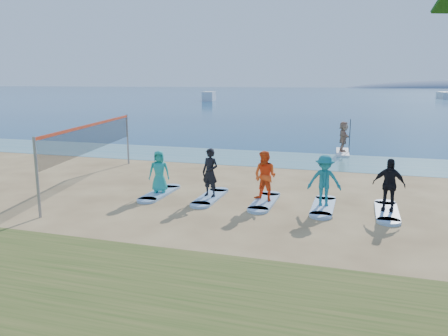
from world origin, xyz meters
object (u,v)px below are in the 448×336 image
(student_3, at_px, (324,180))
(volleyball_net, at_px, (93,138))
(surfboard_0, at_px, (160,193))
(surfboard_1, at_px, (210,197))
(student_2, at_px, (265,176))
(student_0, at_px, (159,172))
(paddleboarder, at_px, (343,136))
(paddleboard, at_px, (343,152))
(boat_offshore_b, at_px, (444,99))
(student_1, at_px, (210,173))
(boat_offshore_a, at_px, (209,101))
(surfboard_4, at_px, (387,212))
(student_4, at_px, (389,185))
(surfboard_3, at_px, (323,206))
(surfboard_2, at_px, (265,202))

(student_3, bearing_deg, volleyball_net, 166.65)
(surfboard_0, distance_m, surfboard_1, 1.98)
(surfboard_0, distance_m, student_2, 4.07)
(student_0, bearing_deg, volleyball_net, 149.62)
(student_0, height_order, surfboard_1, student_0)
(paddleboarder, relative_size, student_2, 1.01)
(volleyball_net, height_order, paddleboard, volleyball_net)
(boat_offshore_b, height_order, surfboard_1, boat_offshore_b)
(student_1, distance_m, student_3, 3.96)
(surfboard_0, bearing_deg, student_0, -90.00)
(surfboard_0, bearing_deg, student_3, -0.00)
(boat_offshore_a, xyz_separation_m, surfboard_1, (26.57, -76.10, 0.04))
(volleyball_net, relative_size, surfboard_0, 4.04)
(volleyball_net, xyz_separation_m, surfboard_4, (11.18, -0.75, -1.86))
(student_2, distance_m, student_4, 3.96)
(volleyball_net, distance_m, surfboard_3, 9.41)
(student_1, bearing_deg, volleyball_net, -171.72)
(boat_offshore_a, height_order, student_0, student_0)
(boat_offshore_a, bearing_deg, boat_offshore_b, 16.06)
(volleyball_net, distance_m, student_4, 11.25)
(volleyball_net, height_order, surfboard_0, volleyball_net)
(student_0, bearing_deg, student_2, -17.39)
(surfboard_3, relative_size, surfboard_4, 1.00)
(boat_offshore_a, distance_m, surfboard_4, 82.76)
(surfboard_3, relative_size, student_3, 1.31)
(student_3, bearing_deg, boat_offshore_b, 70.30)
(paddleboarder, relative_size, boat_offshore_a, 0.23)
(student_0, bearing_deg, paddleboard, 45.28)
(paddleboarder, distance_m, surfboard_2, 11.99)
(student_2, height_order, student_3, student_2)
(paddleboard, xyz_separation_m, surfboard_4, (1.85, -11.77, -0.01))
(surfboard_4, bearing_deg, surfboard_0, 180.00)
(student_1, bearing_deg, surfboard_2, 16.44)
(boat_offshore_a, bearing_deg, student_3, -80.65)
(paddleboard, relative_size, surfboard_3, 1.36)
(surfboard_0, relative_size, surfboard_3, 1.00)
(student_4, bearing_deg, surfboard_0, -170.15)
(student_1, relative_size, student_2, 1.00)
(paddleboard, xyz_separation_m, student_4, (1.85, -11.77, 0.87))
(paddleboard, xyz_separation_m, boat_offshore_a, (-30.67, 64.34, -0.06))
(student_2, xyz_separation_m, student_4, (3.96, 0.00, -0.02))
(boat_offshore_a, height_order, student_1, student_1)
(surfboard_1, height_order, surfboard_2, same)
(student_2, bearing_deg, paddleboarder, 100.06)
(surfboard_1, bearing_deg, student_2, -0.00)
(student_1, height_order, surfboard_4, student_1)
(boat_offshore_a, distance_m, student_2, 81.29)
(surfboard_1, xyz_separation_m, student_3, (3.96, -0.00, 0.89))
(surfboard_1, distance_m, student_1, 0.90)
(paddleboarder, relative_size, surfboard_3, 0.79)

